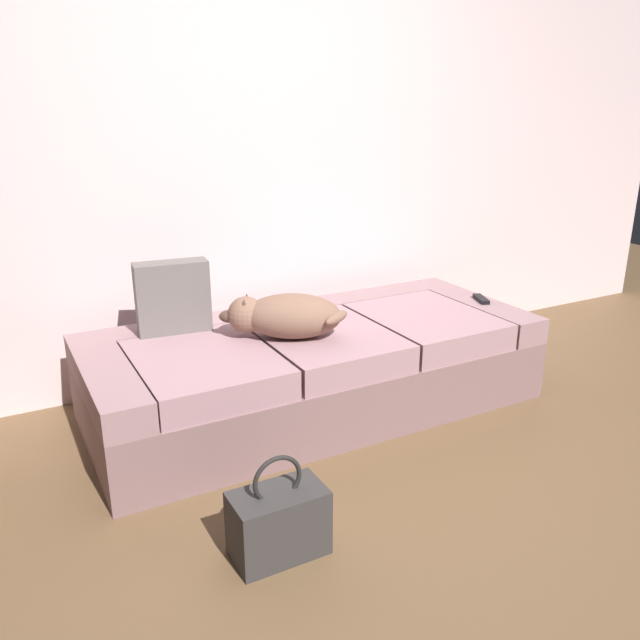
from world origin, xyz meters
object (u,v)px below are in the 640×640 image
Objects in this scene: dog_tan at (284,316)px; handbag at (279,522)px; couch at (315,368)px; tv_remote at (481,299)px; throw_pillow at (173,297)px.

handbag is (-0.44, -0.87, -0.41)m from dog_tan.
handbag is (-0.63, -0.93, -0.09)m from couch.
dog_tan reaches higher than tv_remote.
throw_pillow is 1.28m from handbag.
tv_remote is 0.44× the size of throw_pillow.
tv_remote is (1.01, -0.06, 0.23)m from couch.
couch is 0.78m from throw_pillow.
couch is at bearing 55.60° from handbag.
throw_pillow reaches higher than tv_remote.
couch is 3.84× the size of dog_tan.
couch reaches higher than handbag.
couch is 0.38m from dog_tan.
throw_pillow reaches higher than couch.
tv_remote is 1.89m from handbag.
couch is at bearing -23.17° from throw_pillow.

